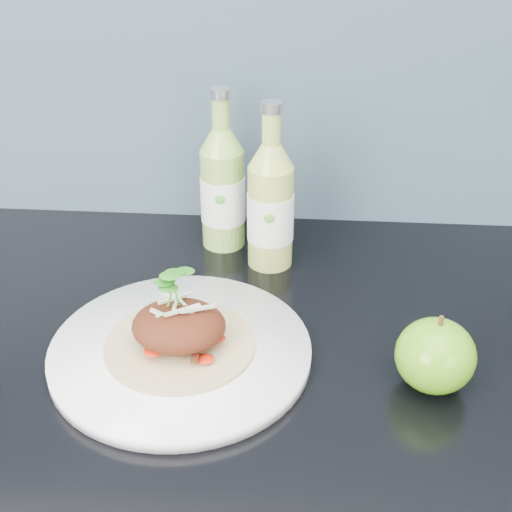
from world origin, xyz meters
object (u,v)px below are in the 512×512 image
object	(u,v)px
green_apple	(435,356)
cider_bottle_left	(223,188)
cider_bottle_right	(271,206)
dinner_plate	(181,351)

from	to	relation	value
green_apple	cider_bottle_left	size ratio (longest dim) A/B	0.48
cider_bottle_left	cider_bottle_right	xyz separation A→B (m)	(0.07, -0.05, 0.00)
green_apple	cider_bottle_right	distance (m)	0.31
green_apple	cider_bottle_left	bearing A→B (deg)	131.48
dinner_plate	cider_bottle_left	size ratio (longest dim) A/B	1.41
dinner_plate	green_apple	xyz separation A→B (m)	(0.27, -0.03, 0.03)
green_apple	cider_bottle_right	xyz separation A→B (m)	(-0.19, 0.24, 0.05)
dinner_plate	green_apple	world-z (taller)	green_apple
green_apple	cider_bottle_left	world-z (taller)	cider_bottle_left
dinner_plate	green_apple	distance (m)	0.28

